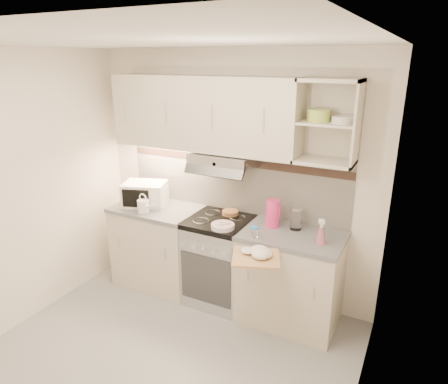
# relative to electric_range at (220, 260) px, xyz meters

# --- Properties ---
(ground) EXTENTS (3.00, 3.00, 0.00)m
(ground) POSITION_rel_electric_range_xyz_m (0.00, -1.10, -0.45)
(ground) COLOR gray
(ground) RESTS_ON ground
(room_shell) EXTENTS (3.04, 2.84, 2.52)m
(room_shell) POSITION_rel_electric_range_xyz_m (0.00, -0.73, 1.18)
(room_shell) COLOR silver
(room_shell) RESTS_ON ground
(base_cabinet_left) EXTENTS (0.90, 0.60, 0.86)m
(base_cabinet_left) POSITION_rel_electric_range_xyz_m (-0.75, 0.00, -0.02)
(base_cabinet_left) COLOR beige
(base_cabinet_left) RESTS_ON ground
(worktop_left) EXTENTS (0.92, 0.62, 0.04)m
(worktop_left) POSITION_rel_electric_range_xyz_m (-0.75, 0.00, 0.43)
(worktop_left) COLOR slate
(worktop_left) RESTS_ON base_cabinet_left
(base_cabinet_right) EXTENTS (0.90, 0.60, 0.86)m
(base_cabinet_right) POSITION_rel_electric_range_xyz_m (0.75, 0.00, -0.02)
(base_cabinet_right) COLOR beige
(base_cabinet_right) RESTS_ON ground
(worktop_right) EXTENTS (0.92, 0.62, 0.04)m
(worktop_right) POSITION_rel_electric_range_xyz_m (0.75, 0.00, 0.43)
(worktop_right) COLOR slate
(worktop_right) RESTS_ON base_cabinet_right
(electric_range) EXTENTS (0.60, 0.60, 0.90)m
(electric_range) POSITION_rel_electric_range_xyz_m (0.00, 0.00, 0.00)
(electric_range) COLOR #B7B7BC
(electric_range) RESTS_ON ground
(microwave) EXTENTS (0.52, 0.45, 0.25)m
(microwave) POSITION_rel_electric_range_xyz_m (-0.90, -0.00, 0.57)
(microwave) COLOR white
(microwave) RESTS_ON worktop_left
(watering_can) EXTENTS (0.23, 0.12, 0.20)m
(watering_can) POSITION_rel_electric_range_xyz_m (-0.78, -0.19, 0.52)
(watering_can) COLOR white
(watering_can) RESTS_ON worktop_left
(plate_stack) EXTENTS (0.22, 0.22, 0.05)m
(plate_stack) POSITION_rel_electric_range_xyz_m (0.13, -0.18, 0.47)
(plate_stack) COLOR silver
(plate_stack) RESTS_ON electric_range
(bread_loaf) EXTENTS (0.16, 0.16, 0.04)m
(bread_loaf) POSITION_rel_electric_range_xyz_m (0.04, 0.16, 0.47)
(bread_loaf) COLOR olive
(bread_loaf) RESTS_ON electric_range
(pink_pitcher) EXTENTS (0.14, 0.13, 0.26)m
(pink_pitcher) POSITION_rel_electric_range_xyz_m (0.52, 0.08, 0.58)
(pink_pitcher) COLOR #DD2B70
(pink_pitcher) RESTS_ON worktop_right
(glass_jar) EXTENTS (0.11, 0.11, 0.22)m
(glass_jar) POSITION_rel_electric_range_xyz_m (0.74, 0.11, 0.56)
(glass_jar) COLOR white
(glass_jar) RESTS_ON worktop_right
(spice_jar) EXTENTS (0.07, 0.07, 0.10)m
(spice_jar) POSITION_rel_electric_range_xyz_m (0.47, -0.22, 0.50)
(spice_jar) COLOR white
(spice_jar) RESTS_ON worktop_right
(spray_bottle) EXTENTS (0.09, 0.09, 0.24)m
(spray_bottle) POSITION_rel_electric_range_xyz_m (1.02, -0.08, 0.54)
(spray_bottle) COLOR pink
(spray_bottle) RESTS_ON worktop_right
(cutting_board) EXTENTS (0.48, 0.46, 0.02)m
(cutting_board) POSITION_rel_electric_range_xyz_m (0.61, -0.52, 0.42)
(cutting_board) COLOR tan
(cutting_board) RESTS_ON base_cabinet_right
(dish_towel) EXTENTS (0.31, 0.28, 0.07)m
(dish_towel) POSITION_rel_electric_range_xyz_m (0.60, -0.51, 0.47)
(dish_towel) COLOR white
(dish_towel) RESTS_ON cutting_board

